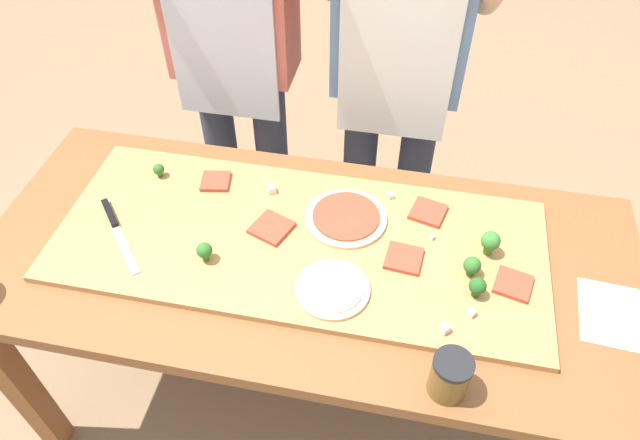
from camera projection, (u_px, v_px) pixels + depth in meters
ground_plane at (311, 394)px, 2.09m from camera, size 8.00×8.00×0.00m
prep_table at (308, 278)px, 1.59m from camera, size 1.74×0.77×0.79m
cutting_board at (299, 240)px, 1.53m from camera, size 1.30×0.53×0.02m
chefs_knife at (115, 225)px, 1.55m from camera, size 0.21×0.23×0.02m
pizza_whole_white_garlic at (332, 289)px, 1.40m from camera, size 0.18×0.18×0.02m
pizza_whole_tomato_red at (346, 217)px, 1.57m from camera, size 0.22×0.22×0.02m
pizza_slice_far_right at (428, 212)px, 1.58m from camera, size 0.11×0.11×0.01m
pizza_slice_near_left at (513, 284)px, 1.41m from camera, size 0.10×0.10×0.01m
pizza_slice_center at (216, 181)px, 1.67m from camera, size 0.09×0.09×0.01m
pizza_slice_near_right at (404, 258)px, 1.47m from camera, size 0.10×0.10×0.01m
pizza_slice_far_left at (272, 228)px, 1.54m from camera, size 0.12×0.12×0.01m
broccoli_floret_back_right at (159, 170)px, 1.68m from camera, size 0.03×0.03×0.04m
broccoli_floret_center_left at (477, 286)px, 1.37m from camera, size 0.04×0.04×0.06m
broccoli_floret_front_left at (204, 251)px, 1.45m from camera, size 0.04×0.04×0.06m
broccoli_floret_front_right at (490, 242)px, 1.46m from camera, size 0.05×0.05×0.07m
broccoli_floret_front_mid at (472, 265)px, 1.42m from camera, size 0.04×0.04×0.06m
cheese_crumble_a at (472, 312)px, 1.35m from camera, size 0.02×0.02×0.02m
cheese_crumble_b at (431, 237)px, 1.52m from camera, size 0.02×0.02×0.01m
cheese_crumble_c at (391, 196)px, 1.63m from camera, size 0.02×0.02×0.02m
cheese_crumble_d at (272, 189)px, 1.64m from camera, size 0.03×0.03×0.02m
cheese_crumble_e at (445, 328)px, 1.32m from camera, size 0.03×0.03×0.02m
sauce_jar at (450, 376)px, 1.21m from camera, size 0.09×0.09×0.11m
recipe_note at (611, 314)px, 1.38m from camera, size 0.16×0.20×0.00m
cook_left at (233, 44)px, 1.85m from camera, size 0.54×0.39×1.67m
cook_right at (398, 61)px, 1.78m from camera, size 0.54×0.39×1.67m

